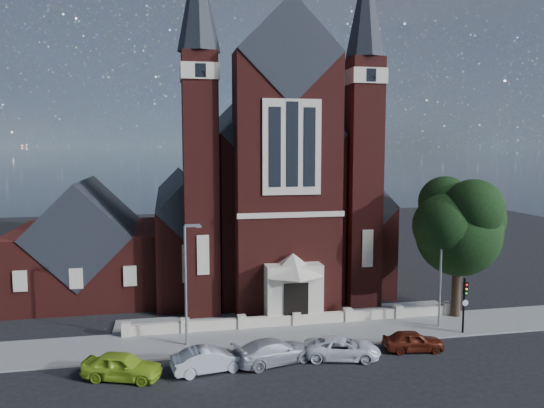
{
  "coord_description": "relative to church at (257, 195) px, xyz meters",
  "views": [
    {
      "loc": [
        -9.16,
        -29.95,
        13.02
      ],
      "look_at": [
        -0.67,
        12.0,
        8.4
      ],
      "focal_mm": 35.0,
      "sensor_mm": 36.0,
      "label": 1
    }
  ],
  "objects": [
    {
      "name": "car_white_suv",
      "position": [
        1.35,
        -22.81,
        -7.53
      ],
      "size": [
        5.07,
        3.2,
        1.31
      ],
      "primitive_type": "imported",
      "rotation": [
        0.0,
        0.0,
        1.34
      ],
      "color": "white",
      "rests_on": "ground"
    },
    {
      "name": "traffic_signal",
      "position": [
        11.0,
        -20.52,
        -5.6
      ],
      "size": [
        0.28,
        0.42,
        4.0
      ],
      "color": "black",
      "rests_on": "ground"
    },
    {
      "name": "car_lime_van",
      "position": [
        -11.76,
        -23.17,
        -7.43
      ],
      "size": [
        4.8,
        3.19,
        1.52
      ],
      "primitive_type": "imported",
      "rotation": [
        0.0,
        0.0,
        1.23
      ],
      "color": "#A1C727",
      "rests_on": "ground"
    },
    {
      "name": "street_tree",
      "position": [
        12.6,
        -17.23,
        -1.23
      ],
      "size": [
        6.4,
        6.6,
        10.7
      ],
      "color": "black",
      "rests_on": "ground"
    },
    {
      "name": "ground",
      "position": [
        0.0,
        -7.94,
        -8.19
      ],
      "size": [
        120.0,
        120.0,
        0.0
      ],
      "primitive_type": "plane",
      "color": "black",
      "rests_on": "ground"
    },
    {
      "name": "forecourt_paving",
      "position": [
        0.0,
        -14.44,
        -8.19
      ],
      "size": [
        26.0,
        3.0,
        0.14
      ],
      "primitive_type": "cube",
      "color": "gray",
      "rests_on": "ground"
    },
    {
      "name": "parish_hall",
      "position": [
        -16.0,
        -4.94,
        -4.17
      ],
      "size": [
        12.0,
        12.2,
        10.24
      ],
      "color": "#511A15",
      "rests_on": "ground"
    },
    {
      "name": "car_silver_b",
      "position": [
        -2.91,
        -22.66,
        -7.45
      ],
      "size": [
        5.41,
        3.32,
        1.46
      ],
      "primitive_type": "imported",
      "rotation": [
        0.0,
        0.0,
        1.84
      ],
      "color": "#A7A8AE",
      "rests_on": "ground"
    },
    {
      "name": "street_lamp_right",
      "position": [
        10.09,
        -18.94,
        -3.59
      ],
      "size": [
        1.16,
        0.22,
        8.09
      ],
      "color": "gray",
      "rests_on": "ground"
    },
    {
      "name": "forecourt_wall",
      "position": [
        0.0,
        -16.44,
        -8.19
      ],
      "size": [
        24.0,
        0.4,
        0.9
      ],
      "primitive_type": "cube",
      "color": "beige",
      "rests_on": "ground"
    },
    {
      "name": "street_lamp_left",
      "position": [
        -7.91,
        -18.94,
        -3.59
      ],
      "size": [
        1.16,
        0.22,
        8.09
      ],
      "color": "gray",
      "rests_on": "ground"
    },
    {
      "name": "pavement_strip",
      "position": [
        0.0,
        -18.44,
        -8.19
      ],
      "size": [
        60.0,
        5.0,
        0.12
      ],
      "primitive_type": "cube",
      "color": "gray",
      "rests_on": "ground"
    },
    {
      "name": "car_silver_a",
      "position": [
        -6.87,
        -23.14,
        -7.47
      ],
      "size": [
        4.56,
        2.29,
        1.44
      ],
      "primitive_type": "imported",
      "rotation": [
        0.0,
        0.0,
        1.75
      ],
      "color": "silver",
      "rests_on": "ground"
    },
    {
      "name": "church",
      "position": [
        0.0,
        0.0,
        0.0
      ],
      "size": [
        20.01,
        34.9,
        29.2
      ],
      "color": "#511A15",
      "rests_on": "ground"
    },
    {
      "name": "car_dark_red",
      "position": [
        6.21,
        -22.54,
        -7.53
      ],
      "size": [
        4.02,
        2.05,
        1.31
      ],
      "primitive_type": "imported",
      "rotation": [
        0.0,
        0.0,
        1.44
      ],
      "color": "#591C0F",
      "rests_on": "ground"
    }
  ]
}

